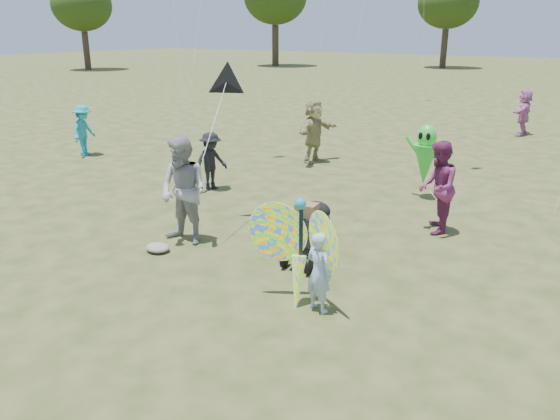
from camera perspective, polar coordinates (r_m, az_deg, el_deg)
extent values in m
plane|color=#51592B|center=(7.83, -5.00, -10.83)|extent=(160.00, 160.00, 0.00)
imported|color=#95B1D3|center=(7.67, 4.08, -6.51)|extent=(0.48, 0.37, 1.18)
imported|color=#949398|center=(10.12, -10.03, 1.97)|extent=(0.98, 0.77, 2.00)
ellipsoid|color=gray|center=(10.08, -12.67, -3.86)|extent=(0.46, 0.38, 0.15)
imported|color=black|center=(13.58, -7.22, 5.08)|extent=(0.69, 1.01, 1.44)
imported|color=tan|center=(16.34, 3.57, 8.23)|extent=(0.70, 1.78, 1.88)
imported|color=#742657|center=(10.96, 16.14, 2.28)|extent=(0.94, 1.06, 1.81)
imported|color=teal|center=(18.34, -19.82, 7.83)|extent=(0.90, 1.16, 1.58)
imported|color=#C470AC|center=(22.70, 24.13, 9.32)|extent=(0.52, 1.58, 1.70)
cube|color=black|center=(9.17, 2.94, -2.48)|extent=(0.59, 0.92, 0.71)
cube|color=black|center=(9.30, 2.91, -4.38)|extent=(0.51, 0.74, 0.10)
ellipsoid|color=black|center=(9.27, 3.77, -0.11)|extent=(0.51, 0.45, 0.33)
cylinder|color=black|center=(9.17, 0.47, -5.16)|extent=(0.10, 0.30, 0.30)
cylinder|color=black|center=(8.94, 3.06, -5.84)|extent=(0.10, 0.30, 0.30)
cylinder|color=black|center=(9.70, 4.27, -4.11)|extent=(0.08, 0.23, 0.22)
cylinder|color=black|center=(8.64, 1.34, -0.76)|extent=(0.44, 0.10, 0.03)
cube|color=olive|center=(9.00, 2.82, -0.13)|extent=(0.38, 0.33, 0.26)
ellipsoid|color=#FF2860|center=(7.96, -0.20, -2.32)|extent=(0.98, 0.71, 1.24)
ellipsoid|color=#FF2860|center=(7.59, 4.56, -3.45)|extent=(0.98, 0.71, 1.24)
cylinder|color=black|center=(7.81, 2.19, -3.17)|extent=(0.06, 0.06, 1.00)
cone|color=#FF2860|center=(7.91, 1.79, -7.99)|extent=(0.36, 0.49, 0.93)
sphere|color=teal|center=(7.60, 2.17, 0.64)|extent=(0.16, 0.16, 0.16)
cone|color=black|center=(11.08, -5.62, 13.16)|extent=(0.89, 0.62, 0.81)
cylinder|color=silver|center=(10.40, -6.80, 9.42)|extent=(0.63, 1.49, 1.22)
cone|color=green|center=(13.21, 14.87, 4.59)|extent=(0.56, 0.56, 0.95)
ellipsoid|color=green|center=(13.08, 15.10, 7.36)|extent=(0.44, 0.39, 0.57)
ellipsoid|color=black|center=(12.93, 14.47, 7.51)|extent=(0.10, 0.05, 0.17)
ellipsoid|color=black|center=(12.88, 15.23, 7.40)|extent=(0.10, 0.05, 0.17)
cylinder|color=green|center=(13.22, 13.78, 6.47)|extent=(0.43, 0.10, 0.49)
cylinder|color=green|center=(13.04, 16.26, 6.10)|extent=(0.43, 0.10, 0.49)
cylinder|color=silver|center=(13.09, 15.59, 1.68)|extent=(0.61, 0.41, 0.41)
cylinder|color=#3A2D21|center=(60.92, -0.49, 16.80)|extent=(0.70, 0.70, 4.20)
cylinder|color=#3A2D21|center=(60.18, 16.76, 15.84)|extent=(0.63, 0.63, 3.78)
ellipsoid|color=#2B4214|center=(60.20, 17.16, 20.02)|extent=(5.94, 5.94, 5.05)
cylinder|color=#3A2D21|center=(58.28, -19.57, 15.41)|extent=(0.59, 0.59, 3.57)
ellipsoid|color=#2B4214|center=(58.29, -20.03, 19.48)|extent=(5.61, 5.61, 4.77)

